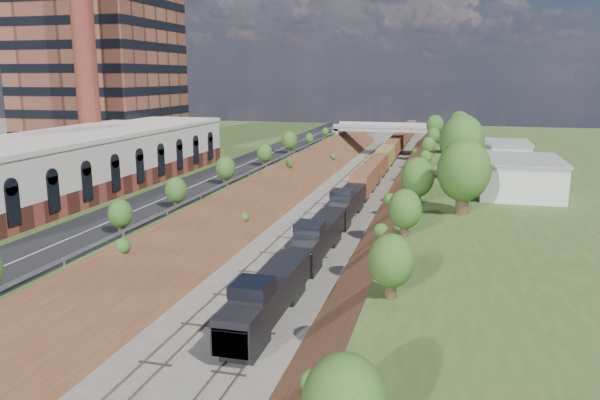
# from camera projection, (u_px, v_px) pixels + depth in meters

# --- Properties ---
(platform_left) EXTENTS (44.00, 180.00, 5.00)m
(platform_left) POSITION_uv_depth(u_px,v_px,m) (127.00, 182.00, 90.89)
(platform_left) COLOR #365322
(platform_left) RESTS_ON ground
(platform_right) EXTENTS (44.00, 180.00, 5.00)m
(platform_right) POSITION_uv_depth(u_px,v_px,m) (588.00, 205.00, 74.62)
(platform_right) COLOR #365322
(platform_right) RESTS_ON ground
(embankment_left) EXTENTS (10.00, 180.00, 10.00)m
(embankment_left) POSITION_uv_depth(u_px,v_px,m) (261.00, 205.00, 85.99)
(embankment_left) COLOR brown
(embankment_left) RESTS_ON ground
(embankment_right) EXTENTS (10.00, 180.00, 10.00)m
(embankment_right) POSITION_uv_depth(u_px,v_px,m) (413.00, 214.00, 80.56)
(embankment_right) COLOR brown
(embankment_right) RESTS_ON ground
(rail_left_track) EXTENTS (1.58, 180.00, 0.18)m
(rail_left_track) POSITION_uv_depth(u_px,v_px,m) (317.00, 208.00, 83.90)
(rail_left_track) COLOR gray
(rail_left_track) RESTS_ON ground
(rail_right_track) EXTENTS (1.58, 180.00, 0.18)m
(rail_right_track) POSITION_uv_depth(u_px,v_px,m) (353.00, 210.00, 82.62)
(rail_right_track) COLOR gray
(rail_right_track) RESTS_ON ground
(road) EXTENTS (8.00, 180.00, 0.10)m
(road) POSITION_uv_depth(u_px,v_px,m) (232.00, 170.00, 86.04)
(road) COLOR black
(road) RESTS_ON platform_left
(guardrail) EXTENTS (0.10, 171.00, 0.70)m
(guardrail) POSITION_uv_depth(u_px,v_px,m) (258.00, 168.00, 84.74)
(guardrail) COLOR #99999E
(guardrail) RESTS_ON platform_left
(commercial_building) EXTENTS (14.30, 62.30, 7.00)m
(commercial_building) POSITION_uv_depth(u_px,v_px,m) (61.00, 166.00, 67.58)
(commercial_building) COLOR brown
(commercial_building) RESTS_ON platform_left
(smokestack) EXTENTS (3.20, 3.20, 40.00)m
(smokestack) POSITION_uv_depth(u_px,v_px,m) (83.00, 30.00, 83.14)
(smokestack) COLOR brown
(smokestack) RESTS_ON platform_left
(overpass) EXTENTS (24.50, 8.30, 7.40)m
(overpass) POSITION_uv_depth(u_px,v_px,m) (385.00, 134.00, 140.92)
(overpass) COLOR gray
(overpass) RESTS_ON ground
(white_building_near) EXTENTS (9.00, 12.00, 4.00)m
(white_building_near) POSITION_uv_depth(u_px,v_px,m) (519.00, 177.00, 68.45)
(white_building_near) COLOR silver
(white_building_near) RESTS_ON platform_right
(white_building_far) EXTENTS (8.00, 10.00, 3.60)m
(white_building_far) POSITION_uv_depth(u_px,v_px,m) (500.00, 155.00, 89.43)
(white_building_far) COLOR silver
(white_building_far) RESTS_ON platform_right
(tree_right_large) EXTENTS (5.25, 5.25, 7.61)m
(tree_right_large) POSITION_uv_depth(u_px,v_px,m) (464.00, 171.00, 58.20)
(tree_right_large) COLOR #473323
(tree_right_large) RESTS_ON platform_right
(tree_left_crest) EXTENTS (2.45, 2.45, 3.55)m
(tree_left_crest) POSITION_uv_depth(u_px,v_px,m) (94.00, 224.00, 46.86)
(tree_left_crest) COLOR #473323
(tree_left_crest) RESTS_ON platform_left
(freight_train) EXTENTS (2.70, 167.80, 4.55)m
(freight_train) POSITION_uv_depth(u_px,v_px,m) (385.00, 156.00, 119.87)
(freight_train) COLOR black
(freight_train) RESTS_ON ground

